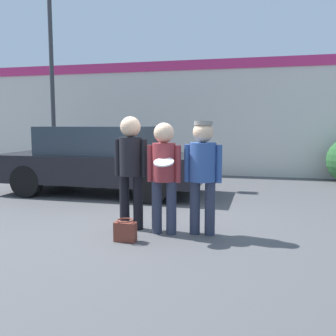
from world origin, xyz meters
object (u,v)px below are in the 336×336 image
(person_left, at_px, (131,163))
(parked_car_near, at_px, (102,160))
(person_middle_with_frisbee, at_px, (164,169))
(handbag, at_px, (125,231))
(street_lamp, at_px, (56,40))
(person_right, at_px, (203,167))

(person_left, bearing_deg, parked_car_near, 121.95)
(parked_car_near, bearing_deg, person_middle_with_frisbee, -51.64)
(person_left, height_order, parked_car_near, person_left)
(handbag, bearing_deg, person_left, 101.90)
(parked_car_near, distance_m, street_lamp, 4.18)
(person_left, distance_m, handbag, 1.08)
(person_left, distance_m, person_middle_with_frisbee, 0.57)
(person_right, bearing_deg, person_left, 178.28)
(person_left, height_order, handbag, person_left)
(person_left, distance_m, parked_car_near, 3.17)
(person_middle_with_frisbee, xyz_separation_m, parked_car_near, (-2.23, 2.82, -0.18))
(parked_car_near, bearing_deg, person_left, -58.05)
(street_lamp, relative_size, handbag, 21.45)
(person_right, relative_size, handbag, 5.36)
(person_left, bearing_deg, person_middle_with_frisbee, -13.19)
(person_left, bearing_deg, handbag, -78.10)
(street_lamp, bearing_deg, person_left, -49.63)
(person_left, relative_size, handbag, 5.59)
(person_left, xyz_separation_m, parked_car_near, (-1.67, 2.69, -0.24))
(person_left, relative_size, person_right, 1.04)
(person_right, bearing_deg, handbag, -148.89)
(person_left, bearing_deg, street_lamp, 130.37)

